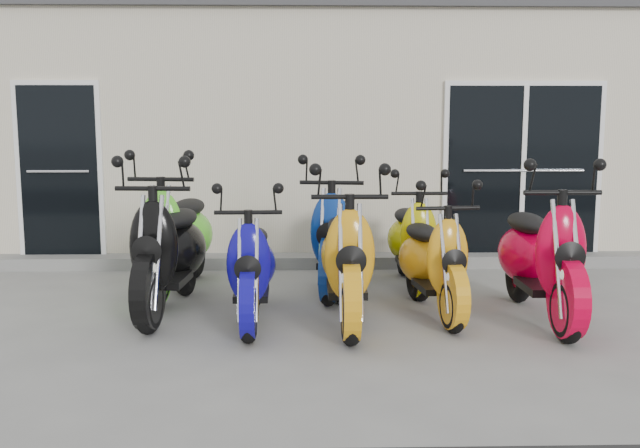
# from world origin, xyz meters

# --- Properties ---
(ground) EXTENTS (80.00, 80.00, 0.00)m
(ground) POSITION_xyz_m (0.00, 0.00, 0.00)
(ground) COLOR gray
(ground) RESTS_ON ground
(building) EXTENTS (14.00, 6.00, 3.20)m
(building) POSITION_xyz_m (0.00, 5.20, 1.60)
(building) COLOR beige
(building) RESTS_ON ground
(roof_cap) EXTENTS (14.20, 6.20, 0.16)m
(roof_cap) POSITION_xyz_m (0.00, 5.20, 3.28)
(roof_cap) COLOR #3F3F42
(roof_cap) RESTS_ON building
(front_step) EXTENTS (14.00, 0.40, 0.15)m
(front_step) POSITION_xyz_m (0.00, 2.02, 0.07)
(front_step) COLOR gray
(front_step) RESTS_ON ground
(door_left) EXTENTS (1.07, 0.08, 2.22)m
(door_left) POSITION_xyz_m (-3.20, 2.17, 1.26)
(door_left) COLOR black
(door_left) RESTS_ON front_step
(door_right) EXTENTS (2.02, 0.08, 2.22)m
(door_right) POSITION_xyz_m (2.60, 2.17, 1.26)
(door_right) COLOR black
(door_right) RESTS_ON front_step
(scooter_front_black) EXTENTS (0.90, 2.12, 1.53)m
(scooter_front_black) POSITION_xyz_m (-1.46, -0.08, 0.76)
(scooter_front_black) COLOR black
(scooter_front_black) RESTS_ON ground
(scooter_front_blue) EXTENTS (0.68, 1.79, 1.32)m
(scooter_front_blue) POSITION_xyz_m (-0.65, -0.45, 0.66)
(scooter_front_blue) COLOR #0F098A
(scooter_front_blue) RESTS_ON ground
(scooter_front_orange_a) EXTENTS (0.74, 2.01, 1.48)m
(scooter_front_orange_a) POSITION_xyz_m (0.21, -0.46, 0.74)
(scooter_front_orange_a) COLOR orange
(scooter_front_orange_a) RESTS_ON ground
(scooter_front_orange_b) EXTENTS (0.84, 1.85, 1.32)m
(scooter_front_orange_b) POSITION_xyz_m (1.04, -0.23, 0.66)
(scooter_front_orange_b) COLOR orange
(scooter_front_orange_b) RESTS_ON ground
(scooter_front_red) EXTENTS (0.75, 2.06, 1.52)m
(scooter_front_red) POSITION_xyz_m (1.99, -0.43, 0.76)
(scooter_front_red) COLOR red
(scooter_front_red) RESTS_ON ground
(scooter_back_green) EXTENTS (1.01, 2.17, 1.55)m
(scooter_back_green) POSITION_xyz_m (-1.52, 0.75, 0.77)
(scooter_back_green) COLOR #5AE22A
(scooter_back_green) RESTS_ON ground
(scooter_back_blue) EXTENTS (1.03, 2.11, 1.49)m
(scooter_back_blue) POSITION_xyz_m (0.18, 0.79, 0.75)
(scooter_back_blue) COLOR navy
(scooter_back_blue) RESTS_ON ground
(scooter_back_yellow) EXTENTS (0.66, 1.81, 1.34)m
(scooter_back_yellow) POSITION_xyz_m (1.02, 0.89, 0.67)
(scooter_back_yellow) COLOR #CFC807
(scooter_back_yellow) RESTS_ON ground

